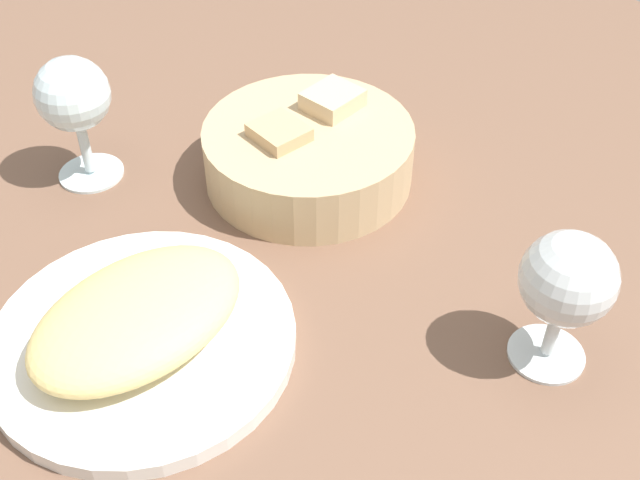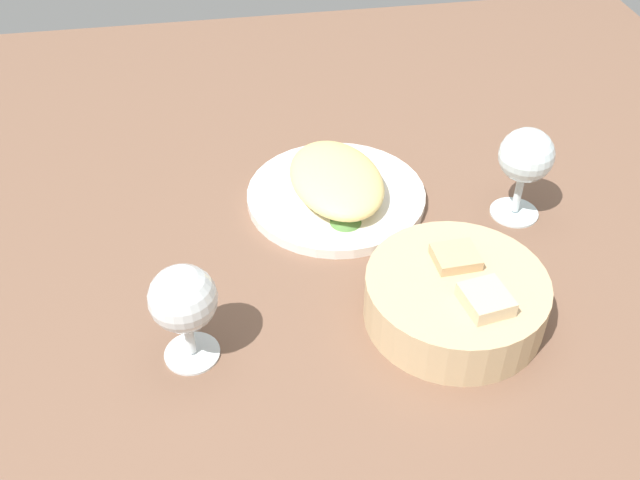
% 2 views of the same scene
% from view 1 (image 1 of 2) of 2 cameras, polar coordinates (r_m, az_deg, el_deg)
% --- Properties ---
extents(ground_plane, '(1.40, 1.40, 0.02)m').
position_cam_1_polar(ground_plane, '(0.67, -4.23, -4.69)').
color(ground_plane, brown).
extents(plate, '(0.24, 0.24, 0.01)m').
position_cam_1_polar(plate, '(0.63, -12.52, -7.00)').
color(plate, white).
rests_on(plate, ground_plane).
extents(omelette, '(0.19, 0.14, 0.04)m').
position_cam_1_polar(omelette, '(0.61, -12.90, -5.31)').
color(omelette, '#EED17F').
rests_on(omelette, plate).
extents(lettuce_garnish, '(0.04, 0.04, 0.02)m').
position_cam_1_polar(lettuce_garnish, '(0.64, -7.70, -3.50)').
color(lettuce_garnish, '#4C7C3B').
rests_on(lettuce_garnish, plate).
extents(bread_basket, '(0.20, 0.20, 0.07)m').
position_cam_1_polar(bread_basket, '(0.76, -0.83, 6.30)').
color(bread_basket, tan).
rests_on(bread_basket, ground_plane).
extents(wine_glass_near, '(0.07, 0.07, 0.12)m').
position_cam_1_polar(wine_glass_near, '(0.59, 17.20, -3.01)').
color(wine_glass_near, silver).
rests_on(wine_glass_near, ground_plane).
extents(wine_glass_far, '(0.07, 0.07, 0.13)m').
position_cam_1_polar(wine_glass_far, '(0.76, -17.16, 9.50)').
color(wine_glass_far, silver).
rests_on(wine_glass_far, ground_plane).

